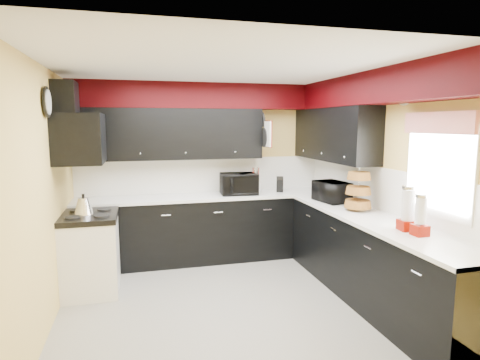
% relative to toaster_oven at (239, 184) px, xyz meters
% --- Properties ---
extents(ground, '(3.60, 3.60, 0.00)m').
position_rel_toaster_oven_xyz_m(ground, '(-0.46, -1.46, -1.09)').
color(ground, gray).
rests_on(ground, ground).
extents(wall_back, '(3.60, 0.06, 2.50)m').
position_rel_toaster_oven_xyz_m(wall_back, '(-0.46, 0.34, 0.16)').
color(wall_back, '#E0C666').
rests_on(wall_back, ground).
extents(wall_right, '(0.06, 3.60, 2.50)m').
position_rel_toaster_oven_xyz_m(wall_right, '(1.34, -1.46, 0.16)').
color(wall_right, '#E0C666').
rests_on(wall_right, ground).
extents(wall_left, '(0.06, 3.60, 2.50)m').
position_rel_toaster_oven_xyz_m(wall_left, '(-2.26, -1.46, 0.16)').
color(wall_left, '#E0C666').
rests_on(wall_left, ground).
extents(ceiling, '(3.60, 3.60, 0.06)m').
position_rel_toaster_oven_xyz_m(ceiling, '(-0.46, -1.46, 1.41)').
color(ceiling, white).
rests_on(ceiling, wall_back).
extents(cab_back, '(3.60, 0.60, 0.90)m').
position_rel_toaster_oven_xyz_m(cab_back, '(-0.46, 0.04, -0.64)').
color(cab_back, black).
rests_on(cab_back, ground).
extents(cab_right, '(0.60, 3.00, 0.90)m').
position_rel_toaster_oven_xyz_m(cab_right, '(1.04, -1.76, -0.64)').
color(cab_right, black).
rests_on(cab_right, ground).
extents(counter_back, '(3.62, 0.64, 0.04)m').
position_rel_toaster_oven_xyz_m(counter_back, '(-0.46, 0.04, -0.17)').
color(counter_back, white).
rests_on(counter_back, cab_back).
extents(counter_right, '(0.64, 3.02, 0.04)m').
position_rel_toaster_oven_xyz_m(counter_right, '(1.04, -1.76, -0.17)').
color(counter_right, white).
rests_on(counter_right, cab_right).
extents(splash_back, '(3.60, 0.02, 0.50)m').
position_rel_toaster_oven_xyz_m(splash_back, '(-0.46, 0.33, 0.10)').
color(splash_back, white).
rests_on(splash_back, counter_back).
extents(splash_right, '(0.02, 3.60, 0.50)m').
position_rel_toaster_oven_xyz_m(splash_right, '(1.33, -1.46, 0.10)').
color(splash_right, white).
rests_on(splash_right, counter_right).
extents(upper_back, '(2.60, 0.35, 0.70)m').
position_rel_toaster_oven_xyz_m(upper_back, '(-0.96, 0.16, 0.71)').
color(upper_back, black).
rests_on(upper_back, wall_back).
extents(upper_right, '(0.35, 1.80, 0.70)m').
position_rel_toaster_oven_xyz_m(upper_right, '(1.17, -0.56, 0.71)').
color(upper_right, black).
rests_on(upper_right, wall_right).
extents(soffit_back, '(3.60, 0.36, 0.35)m').
position_rel_toaster_oven_xyz_m(soffit_back, '(-0.46, 0.16, 1.24)').
color(soffit_back, black).
rests_on(soffit_back, wall_back).
extents(soffit_right, '(0.36, 3.24, 0.35)m').
position_rel_toaster_oven_xyz_m(soffit_right, '(1.16, -1.64, 1.24)').
color(soffit_right, black).
rests_on(soffit_right, wall_right).
extents(stove, '(0.60, 0.75, 0.86)m').
position_rel_toaster_oven_xyz_m(stove, '(-1.96, -0.71, -0.66)').
color(stove, white).
rests_on(stove, ground).
extents(cooktop, '(0.62, 0.77, 0.06)m').
position_rel_toaster_oven_xyz_m(cooktop, '(-1.96, -0.71, -0.20)').
color(cooktop, black).
rests_on(cooktop, stove).
extents(hood, '(0.50, 0.78, 0.55)m').
position_rel_toaster_oven_xyz_m(hood, '(-2.01, -0.71, 0.69)').
color(hood, black).
rests_on(hood, wall_left).
extents(hood_duct, '(0.24, 0.40, 0.40)m').
position_rel_toaster_oven_xyz_m(hood_duct, '(-2.14, -0.71, 1.11)').
color(hood_duct, black).
rests_on(hood_duct, wall_left).
extents(window, '(0.03, 0.86, 0.96)m').
position_rel_toaster_oven_xyz_m(window, '(1.33, -2.36, 0.46)').
color(window, white).
rests_on(window, wall_right).
extents(valance, '(0.04, 0.88, 0.20)m').
position_rel_toaster_oven_xyz_m(valance, '(1.27, -2.36, 0.86)').
color(valance, red).
rests_on(valance, wall_right).
extents(pan_top, '(0.03, 0.22, 0.40)m').
position_rel_toaster_oven_xyz_m(pan_top, '(0.36, 0.09, 0.91)').
color(pan_top, black).
rests_on(pan_top, upper_back).
extents(pan_mid, '(0.03, 0.28, 0.46)m').
position_rel_toaster_oven_xyz_m(pan_mid, '(0.36, -0.04, 0.66)').
color(pan_mid, black).
rests_on(pan_mid, upper_back).
extents(pan_low, '(0.03, 0.24, 0.42)m').
position_rel_toaster_oven_xyz_m(pan_low, '(0.36, 0.22, 0.63)').
color(pan_low, black).
rests_on(pan_low, upper_back).
extents(cut_board, '(0.03, 0.26, 0.35)m').
position_rel_toaster_oven_xyz_m(cut_board, '(0.37, -0.16, 0.71)').
color(cut_board, white).
rests_on(cut_board, upper_back).
extents(baskets, '(0.27, 0.27, 0.50)m').
position_rel_toaster_oven_xyz_m(baskets, '(1.06, -1.41, 0.09)').
color(baskets, brown).
rests_on(baskets, upper_right).
extents(clock, '(0.03, 0.30, 0.30)m').
position_rel_toaster_oven_xyz_m(clock, '(-2.23, -1.21, 1.06)').
color(clock, black).
rests_on(clock, wall_left).
extents(deco_plate, '(0.03, 0.24, 0.24)m').
position_rel_toaster_oven_xyz_m(deco_plate, '(1.31, -1.81, 1.16)').
color(deco_plate, white).
rests_on(deco_plate, wall_right).
extents(toaster_oven, '(0.55, 0.47, 0.30)m').
position_rel_toaster_oven_xyz_m(toaster_oven, '(0.00, 0.00, 0.00)').
color(toaster_oven, black).
rests_on(toaster_oven, counter_back).
extents(microwave, '(0.39, 0.52, 0.26)m').
position_rel_toaster_oven_xyz_m(microwave, '(1.02, -0.84, -0.02)').
color(microwave, black).
rests_on(microwave, counter_right).
extents(utensil_crock, '(0.17, 0.17, 0.15)m').
position_rel_toaster_oven_xyz_m(utensil_crock, '(0.25, 0.02, -0.08)').
color(utensil_crock, white).
rests_on(utensil_crock, counter_back).
extents(knife_block, '(0.14, 0.16, 0.22)m').
position_rel_toaster_oven_xyz_m(knife_block, '(0.63, 0.03, -0.04)').
color(knife_block, black).
rests_on(knife_block, counter_back).
extents(kettle, '(0.28, 0.28, 0.19)m').
position_rel_toaster_oven_xyz_m(kettle, '(-2.01, -0.70, -0.08)').
color(kettle, silver).
rests_on(kettle, cooktop).
extents(dispenser_a, '(0.13, 0.13, 0.34)m').
position_rel_toaster_oven_xyz_m(dispenser_a, '(1.04, -2.49, 0.02)').
color(dispenser_a, maroon).
rests_on(dispenser_a, counter_right).
extents(dispenser_b, '(0.17, 0.17, 0.40)m').
position_rel_toaster_oven_xyz_m(dispenser_b, '(1.05, -2.31, 0.05)').
color(dispenser_b, '#640300').
rests_on(dispenser_b, counter_right).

